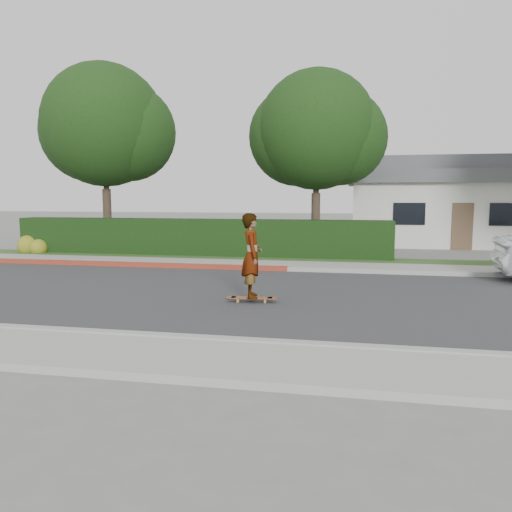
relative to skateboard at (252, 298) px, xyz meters
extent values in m
plane|color=slate|center=(-0.82, 0.75, -0.10)|extent=(120.00, 120.00, 0.00)
cube|color=#2D2D30|center=(-0.82, 0.75, -0.10)|extent=(60.00, 8.00, 0.01)
cube|color=#9E9E99|center=(-0.82, -3.35, -0.03)|extent=(60.00, 0.20, 0.15)
cube|color=gray|center=(-0.82, -4.25, -0.04)|extent=(60.00, 1.60, 0.12)
cube|color=#9E9E99|center=(-0.82, 4.85, -0.03)|extent=(60.00, 0.20, 0.15)
cube|color=#973420|center=(-5.82, 4.85, -0.02)|extent=(12.00, 0.21, 0.15)
cube|color=gray|center=(-0.82, 5.75, -0.04)|extent=(60.00, 1.60, 0.12)
cube|color=#2D4C1E|center=(-0.82, 7.35, -0.05)|extent=(60.00, 1.60, 0.10)
cube|color=black|center=(-3.82, 7.95, 0.65)|extent=(15.00, 1.00, 1.50)
sphere|color=#2D4C19|center=(-11.02, 7.55, 0.25)|extent=(0.90, 0.90, 0.90)
sphere|color=#2D4C19|center=(-10.42, 7.35, 0.20)|extent=(0.70, 0.70, 0.70)
cylinder|color=#33261C|center=(-8.32, 9.25, 1.25)|extent=(0.36, 0.36, 2.70)
cylinder|color=#33261C|center=(-8.32, 9.25, 3.27)|extent=(0.24, 0.24, 2.25)
sphere|color=black|center=(-8.32, 9.25, 5.30)|extent=(5.20, 5.20, 5.20)
sphere|color=black|center=(-9.12, 9.65, 5.10)|extent=(4.42, 4.42, 4.42)
sphere|color=black|center=(-7.42, 9.55, 5.00)|extent=(4.16, 4.16, 4.16)
cylinder|color=#33261C|center=(0.68, 9.75, 1.16)|extent=(0.36, 0.36, 2.52)
cylinder|color=#33261C|center=(0.68, 9.75, 3.05)|extent=(0.24, 0.24, 2.10)
sphere|color=black|center=(0.68, 9.75, 4.94)|extent=(4.80, 4.80, 4.80)
sphere|color=black|center=(-0.12, 10.15, 4.74)|extent=(4.08, 4.08, 4.08)
sphere|color=black|center=(1.58, 10.05, 4.64)|extent=(3.84, 3.84, 3.84)
cube|color=beige|center=(7.18, 16.75, 1.40)|extent=(10.00, 8.00, 3.00)
cube|color=#4C4C51|center=(7.18, 16.75, 3.20)|extent=(10.60, 8.60, 0.60)
cube|color=#4C4C51|center=(7.18, 16.75, 3.80)|extent=(8.40, 6.40, 0.80)
cube|color=black|center=(4.68, 12.73, 1.50)|extent=(1.40, 0.06, 1.00)
cube|color=black|center=(8.98, 12.73, 1.50)|extent=(1.80, 0.06, 1.00)
cube|color=brown|center=(6.98, 12.73, 0.95)|extent=(0.90, 0.06, 2.10)
cylinder|color=#B78532|center=(-0.30, -0.12, -0.06)|extent=(0.07, 0.04, 0.06)
cylinder|color=#B78532|center=(-0.32, 0.05, -0.06)|extent=(0.07, 0.04, 0.06)
cylinder|color=#B78532|center=(0.32, -0.05, -0.06)|extent=(0.07, 0.04, 0.06)
cylinder|color=#B78532|center=(0.30, 0.12, -0.06)|extent=(0.07, 0.04, 0.06)
cube|color=silver|center=(-0.31, -0.03, -0.02)|extent=(0.07, 0.19, 0.03)
cube|color=silver|center=(0.31, 0.03, -0.02)|extent=(0.07, 0.19, 0.03)
cube|color=brown|center=(0.00, 0.00, 0.01)|extent=(0.94, 0.32, 0.02)
cylinder|color=brown|center=(-0.46, -0.05, 0.01)|extent=(0.25, 0.25, 0.02)
cylinder|color=brown|center=(0.46, 0.05, 0.01)|extent=(0.25, 0.25, 0.02)
imported|color=white|center=(0.00, 0.00, 0.97)|extent=(0.62, 0.79, 1.90)
camera|label=1|loc=(2.23, -10.85, 2.29)|focal=35.00mm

